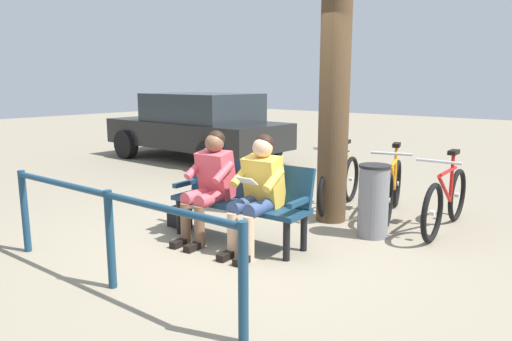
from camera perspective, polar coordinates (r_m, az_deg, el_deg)
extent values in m
plane|color=gray|center=(5.09, -1.02, -9.12)|extent=(40.00, 40.00, 0.00)
cube|color=navy|center=(5.11, -2.17, -4.06)|extent=(1.63, 0.57, 0.05)
cube|color=navy|center=(5.21, -0.91, -1.13)|extent=(1.61, 0.27, 0.42)
cube|color=navy|center=(4.67, 5.27, -3.82)|extent=(0.09, 0.40, 0.05)
cube|color=navy|center=(5.56, -8.41, -1.52)|extent=(0.09, 0.40, 0.05)
cylinder|color=black|center=(4.65, 3.70, -8.48)|extent=(0.07, 0.07, 0.40)
cylinder|color=black|center=(5.51, -9.23, -5.54)|extent=(0.07, 0.07, 0.40)
cylinder|color=black|center=(4.93, 5.79, -7.40)|extent=(0.07, 0.07, 0.40)
cylinder|color=black|center=(5.74, -6.85, -4.79)|extent=(0.07, 0.07, 0.40)
cube|color=gold|center=(4.88, 0.93, -1.33)|extent=(0.40, 0.34, 0.55)
sphere|color=#D8A884|center=(4.80, 0.80, 2.77)|extent=(0.21, 0.21, 0.21)
sphere|color=black|center=(4.82, 1.01, 3.24)|extent=(0.20, 0.20, 0.20)
cylinder|color=#334772|center=(4.72, 0.55, -4.51)|extent=(0.18, 0.41, 0.15)
cylinder|color=#D8A884|center=(4.64, -0.88, -8.20)|extent=(0.11, 0.11, 0.45)
cube|color=black|center=(4.63, -1.62, -10.75)|extent=(0.11, 0.23, 0.07)
cylinder|color=gold|center=(4.66, 2.13, -1.13)|extent=(0.11, 0.31, 0.23)
cylinder|color=#334772|center=(4.83, -1.41, -4.15)|extent=(0.18, 0.41, 0.15)
cylinder|color=#D8A884|center=(4.75, -2.84, -7.74)|extent=(0.11, 0.11, 0.45)
cube|color=black|center=(4.74, -3.58, -10.22)|extent=(0.11, 0.23, 0.07)
cylinder|color=gold|center=(4.89, -1.80, -0.57)|extent=(0.11, 0.31, 0.23)
cube|color=silver|center=(4.63, -1.17, -1.24)|extent=(0.21, 0.14, 0.09)
cube|color=#D84C59|center=(5.26, -4.84, -0.48)|extent=(0.40, 0.34, 0.55)
sphere|color=brown|center=(5.19, -5.04, 3.32)|extent=(0.21, 0.21, 0.21)
sphere|color=black|center=(5.21, -4.84, 3.76)|extent=(0.20, 0.20, 0.20)
cylinder|color=#D84C59|center=(5.10, -5.39, -3.40)|extent=(0.18, 0.41, 0.15)
cylinder|color=brown|center=(5.02, -6.83, -6.77)|extent=(0.11, 0.11, 0.45)
cube|color=black|center=(5.01, -7.55, -9.12)|extent=(0.11, 0.23, 0.07)
cylinder|color=#D84C59|center=(5.03, -3.99, -0.26)|extent=(0.11, 0.31, 0.23)
cylinder|color=#D84C59|center=(5.22, -7.06, -3.08)|extent=(0.18, 0.41, 0.15)
cylinder|color=brown|center=(5.15, -8.49, -6.36)|extent=(0.11, 0.11, 0.45)
cube|color=black|center=(5.15, -9.21, -8.64)|extent=(0.11, 0.23, 0.07)
cylinder|color=#D84C59|center=(5.29, -7.35, 0.22)|extent=(0.11, 0.31, 0.23)
cube|color=black|center=(5.76, -9.22, -5.64)|extent=(0.30, 0.14, 0.24)
cylinder|color=#4C3823|center=(5.85, 9.43, 8.54)|extent=(0.37, 0.37, 3.04)
cylinder|color=slate|center=(5.46, 13.97, -3.74)|extent=(0.34, 0.34, 0.79)
cylinder|color=black|center=(5.37, 14.17, 0.51)|extent=(0.35, 0.35, 0.03)
torus|color=black|center=(5.46, 20.51, -4.82)|extent=(0.10, 0.66, 0.66)
cylinder|color=silver|center=(5.46, 20.51, -4.82)|extent=(0.05, 0.06, 0.06)
torus|color=black|center=(6.42, 23.10, -2.74)|extent=(0.10, 0.66, 0.66)
cylinder|color=silver|center=(6.42, 23.10, -2.74)|extent=(0.05, 0.06, 0.06)
cylinder|color=#B71414|center=(5.86, 22.17, -0.09)|extent=(0.08, 0.63, 0.04)
cylinder|color=#B71414|center=(5.82, 21.83, -2.14)|extent=(0.07, 0.60, 0.43)
cylinder|color=#B71414|center=(6.05, 22.56, -0.57)|extent=(0.04, 0.04, 0.55)
cube|color=black|center=(6.01, 22.75, 2.05)|extent=(0.10, 0.22, 0.05)
cylinder|color=#B2B2B7|center=(5.44, 21.19, 1.02)|extent=(0.48, 0.06, 0.03)
torus|color=black|center=(5.87, 15.64, -3.47)|extent=(0.26, 0.65, 0.66)
cylinder|color=silver|center=(5.87, 15.64, -3.47)|extent=(0.07, 0.07, 0.06)
torus|color=black|center=(6.86, 16.62, -1.50)|extent=(0.26, 0.65, 0.66)
cylinder|color=silver|center=(6.86, 16.62, -1.50)|extent=(0.07, 0.07, 0.06)
cylinder|color=orange|center=(6.29, 16.35, 0.97)|extent=(0.23, 0.61, 0.04)
cylinder|color=orange|center=(6.25, 16.18, -0.95)|extent=(0.22, 0.58, 0.43)
cylinder|color=orange|center=(6.49, 16.48, 0.52)|extent=(0.04, 0.04, 0.55)
cube|color=black|center=(6.44, 16.61, 2.98)|extent=(0.15, 0.24, 0.05)
cylinder|color=#B2B2B7|center=(5.86, 16.02, 1.98)|extent=(0.47, 0.18, 0.03)
torus|color=black|center=(6.05, 8.62, -2.76)|extent=(0.20, 0.66, 0.66)
cylinder|color=silver|center=(6.05, 8.62, -2.76)|extent=(0.06, 0.07, 0.06)
torus|color=black|center=(7.00, 11.38, -1.01)|extent=(0.20, 0.66, 0.66)
cylinder|color=silver|center=(7.00, 11.38, -1.01)|extent=(0.06, 0.07, 0.06)
cylinder|color=orange|center=(6.46, 10.21, 1.47)|extent=(0.17, 0.63, 0.04)
cylinder|color=orange|center=(6.42, 9.94, -0.39)|extent=(0.17, 0.59, 0.43)
cylinder|color=orange|center=(6.64, 10.67, 1.01)|extent=(0.04, 0.04, 0.55)
cube|color=black|center=(6.60, 10.75, 3.41)|extent=(0.13, 0.23, 0.05)
cylinder|color=#B2B2B7|center=(6.05, 9.09, 2.52)|extent=(0.48, 0.13, 0.03)
cylinder|color=navy|center=(3.18, -1.55, -13.48)|extent=(0.07, 0.07, 0.85)
cylinder|color=navy|center=(4.17, -17.17, -7.98)|extent=(0.07, 0.07, 0.85)
cylinder|color=navy|center=(5.37, -26.13, -4.46)|extent=(0.07, 0.07, 0.85)
cylinder|color=navy|center=(4.07, -17.47, -2.83)|extent=(2.86, 0.18, 0.06)
cube|color=black|center=(10.61, -7.24, 4.51)|extent=(4.21, 1.81, 0.55)
cube|color=#262D33|center=(10.42, -6.56, 7.58)|extent=(2.31, 1.66, 0.60)
cylinder|color=black|center=(11.14, -15.42, 3.07)|extent=(0.64, 0.22, 0.64)
cylinder|color=black|center=(12.25, -8.50, 4.00)|extent=(0.64, 0.22, 0.64)
cylinder|color=black|center=(9.05, -5.46, 1.72)|extent=(0.64, 0.22, 0.64)
cylinder|color=black|center=(10.38, 1.61, 2.92)|extent=(0.64, 0.22, 0.64)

